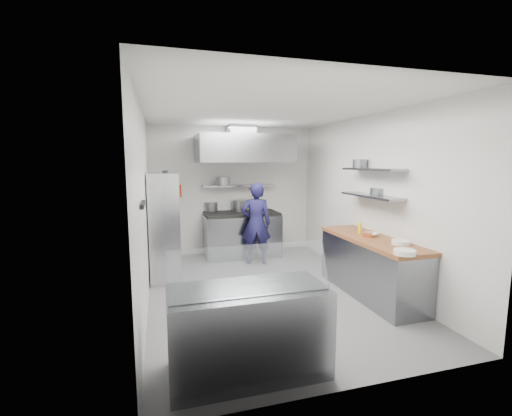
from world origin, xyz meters
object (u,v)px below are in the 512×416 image
object	(u,v)px
wire_rack	(164,226)
display_case	(248,331)
gas_range	(242,235)
chef	(256,224)

from	to	relation	value
wire_rack	display_case	xyz separation A→B (m)	(0.72, -3.05, -0.50)
wire_rack	display_case	bearing A→B (deg)	-76.80
gas_range	display_case	size ratio (longest dim) A/B	1.07
gas_range	display_case	xyz separation A→B (m)	(-0.91, -4.10, -0.03)
display_case	chef	bearing A→B (deg)	73.00
gas_range	display_case	bearing A→B (deg)	-102.57
chef	display_case	world-z (taller)	chef
gas_range	wire_rack	distance (m)	2.00
gas_range	chef	size ratio (longest dim) A/B	0.98
chef	wire_rack	xyz separation A→B (m)	(-1.77, -0.41, 0.11)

